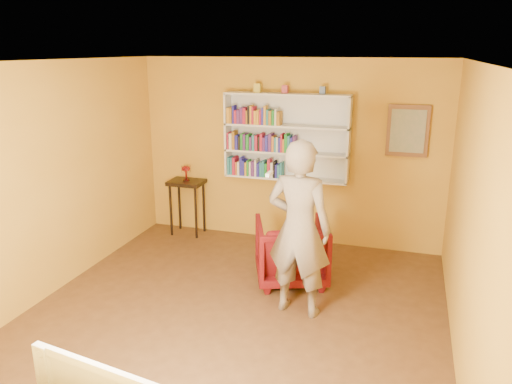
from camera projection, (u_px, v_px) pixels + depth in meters
room_shell at (230, 231)px, 5.11m from camera, size 5.30×5.80×2.88m
bookshelf at (287, 137)px, 7.16m from camera, size 1.80×0.29×1.23m
books_row_lower at (255, 168)px, 7.32m from camera, size 0.83×0.18×0.27m
books_row_middle at (262, 143)px, 7.19m from camera, size 1.01×0.19×0.27m
books_row_upper at (254, 116)px, 7.12m from camera, size 0.79×0.19×0.27m
ornament_left at (258, 88)px, 7.04m from camera, size 0.09×0.09×0.13m
ornament_centre at (285, 89)px, 6.93m from camera, size 0.08×0.08×0.11m
ornament_right at (323, 90)px, 6.78m from camera, size 0.08×0.08×0.11m
framed_painting at (408, 131)px, 6.69m from camera, size 0.55×0.05×0.70m
console_table at (187, 190)px, 7.70m from camera, size 0.53×0.40×0.86m
ruby_lustre at (186, 170)px, 7.62m from camera, size 0.15×0.15×0.23m
armchair at (291, 251)px, 6.19m from camera, size 1.09×1.11×0.79m
person at (299, 229)px, 5.31m from camera, size 0.76×0.55×1.94m
game_remote at (269, 174)px, 5.01m from camera, size 0.04×0.15×0.04m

